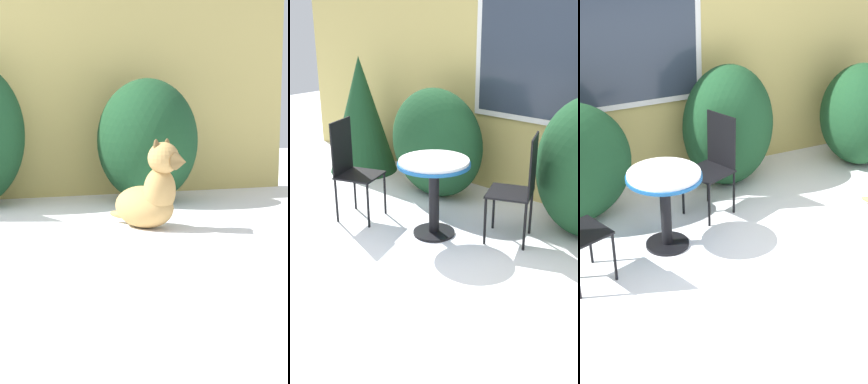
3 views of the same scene
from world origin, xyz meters
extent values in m
plane|color=white|center=(0.00, 0.00, 0.00)|extent=(16.00, 16.00, 0.00)
cube|color=tan|center=(0.00, 2.20, 1.38)|extent=(8.00, 0.06, 2.77)
cube|color=white|center=(-0.26, 2.16, 1.58)|extent=(1.47, 0.04, 1.41)
cube|color=#2D3847|center=(-0.26, 2.14, 1.58)|extent=(1.35, 0.01, 1.29)
ellipsoid|color=#194223|center=(-1.11, 1.60, 0.60)|extent=(1.19, 0.65, 1.20)
cone|color=#194223|center=(-2.40, 1.64, 0.73)|extent=(0.86, 0.86, 1.45)
cylinder|color=black|center=(-0.46, 0.83, 0.01)|extent=(0.39, 0.39, 0.03)
cylinder|color=black|center=(-0.46, 0.83, 0.35)|extent=(0.10, 0.10, 0.65)
cylinder|color=#195699|center=(-0.46, 0.83, 0.69)|extent=(0.66, 0.66, 0.03)
cylinder|color=white|center=(-0.46, 0.83, 0.72)|extent=(0.64, 0.64, 0.03)
cube|color=black|center=(0.12, 1.20, 0.46)|extent=(0.51, 0.51, 0.02)
cube|color=black|center=(0.29, 1.27, 0.73)|extent=(0.15, 0.34, 0.53)
cylinder|color=black|center=(-0.11, 1.30, 0.22)|extent=(0.02, 0.02, 0.45)
cylinder|color=black|center=(0.02, 0.97, 0.22)|extent=(0.02, 0.02, 0.45)
cylinder|color=black|center=(0.21, 1.43, 0.22)|extent=(0.02, 0.02, 0.45)
cylinder|color=black|center=(0.35, 1.11, 0.22)|extent=(0.02, 0.02, 0.45)
cube|color=black|center=(-1.25, 0.62, 0.46)|extent=(0.50, 0.50, 0.02)
cube|color=black|center=(-1.43, 0.56, 0.73)|extent=(0.14, 0.34, 0.53)
cylinder|color=black|center=(-1.02, 0.52, 0.22)|extent=(0.02, 0.02, 0.45)
cylinder|color=black|center=(-1.14, 0.85, 0.22)|extent=(0.02, 0.02, 0.45)
cylinder|color=black|center=(-1.36, 0.40, 0.22)|extent=(0.02, 0.02, 0.45)
cylinder|color=black|center=(-1.48, 0.73, 0.22)|extent=(0.02, 0.02, 0.45)
camera|label=1|loc=(0.42, -3.69, 0.88)|focal=55.00mm
camera|label=2|loc=(2.26, -2.24, 2.02)|focal=45.00mm
camera|label=3|loc=(-1.93, -3.45, 2.92)|focal=55.00mm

